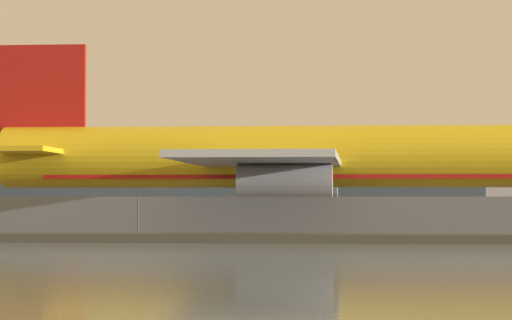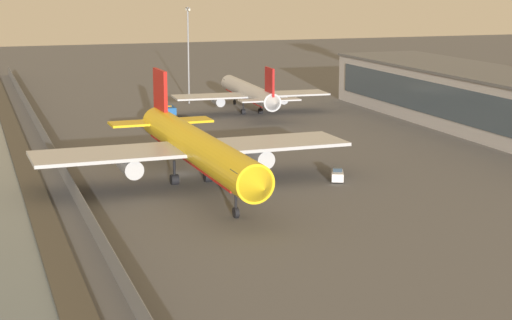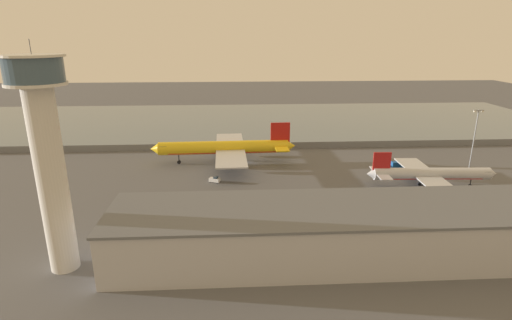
# 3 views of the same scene
# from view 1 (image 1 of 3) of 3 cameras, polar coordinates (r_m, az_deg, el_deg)

# --- Properties ---
(ground_plane) EXTENTS (500.00, 500.00, 0.00)m
(ground_plane) POSITION_cam_1_polar(r_m,az_deg,el_deg) (88.33, -3.40, -3.42)
(ground_plane) COLOR #565659
(shoreline_seawall) EXTENTS (320.00, 3.00, 0.50)m
(shoreline_seawall) POSITION_cam_1_polar(r_m,az_deg,el_deg) (68.22, -6.34, -3.65)
(shoreline_seawall) COLOR #474238
(shoreline_seawall) RESTS_ON ground
(perimeter_fence) EXTENTS (280.00, 0.10, 2.56)m
(perimeter_fence) POSITION_cam_1_polar(r_m,az_deg,el_deg) (72.59, -5.56, -2.74)
(perimeter_fence) COLOR slate
(perimeter_fence) RESTS_ON ground
(cargo_jet_yellow) EXTENTS (49.75, 42.73, 13.92)m
(cargo_jet_yellow) POSITION_cam_1_polar(r_m,az_deg,el_deg) (87.70, 1.80, 0.04)
(cargo_jet_yellow) COLOR yellow
(cargo_jet_yellow) RESTS_ON ground
(baggage_tug) EXTENTS (3.57, 2.73, 1.80)m
(baggage_tug) POSITION_cam_1_polar(r_m,az_deg,el_deg) (106.62, 4.36, -2.72)
(baggage_tug) COLOR white
(baggage_tug) RESTS_ON ground
(terminal_building) EXTENTS (93.33, 19.78, 10.61)m
(terminal_building) POSITION_cam_1_polar(r_m,az_deg,el_deg) (153.29, -5.64, -0.78)
(terminal_building) COLOR #B2B2B7
(terminal_building) RESTS_ON ground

